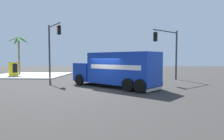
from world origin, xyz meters
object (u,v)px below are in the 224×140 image
object	(u,v)px
delivery_truck	(116,69)
palm_tree_far	(19,48)
traffic_light_primary	(52,43)
traffic_light_secondary	(169,47)
vending_machine_red	(13,69)

from	to	relation	value
delivery_truck	palm_tree_far	distance (m)	19.36
delivery_truck	palm_tree_far	world-z (taller)	palm_tree_far
traffic_light_primary	traffic_light_secondary	distance (m)	13.31
traffic_light_secondary	delivery_truck	bearing A→B (deg)	134.25
delivery_truck	traffic_light_secondary	distance (m)	8.38
traffic_light_primary	traffic_light_secondary	xyz separation A→B (m)	(0.20, -13.30, -0.47)
traffic_light_primary	vending_machine_red	xyz separation A→B (m)	(3.29, 6.52, -3.17)
vending_machine_red	traffic_light_secondary	bearing A→B (deg)	-98.86
vending_machine_red	traffic_light_primary	bearing A→B (deg)	-116.80
traffic_light_secondary	vending_machine_red	world-z (taller)	traffic_light_secondary
vending_machine_red	palm_tree_far	xyz separation A→B (m)	(3.31, 0.93, 2.98)
delivery_truck	vending_machine_red	xyz separation A→B (m)	(8.72, 14.03, -0.48)
delivery_truck	traffic_light_primary	world-z (taller)	traffic_light_primary
delivery_truck	vending_machine_red	bearing A→B (deg)	58.13
delivery_truck	traffic_light_primary	size ratio (longest dim) A/B	1.27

